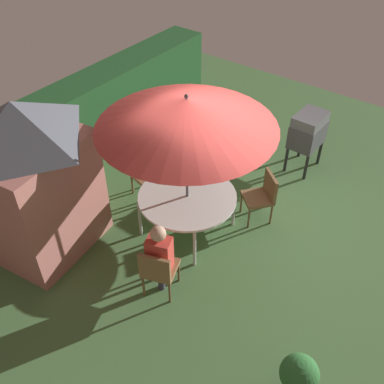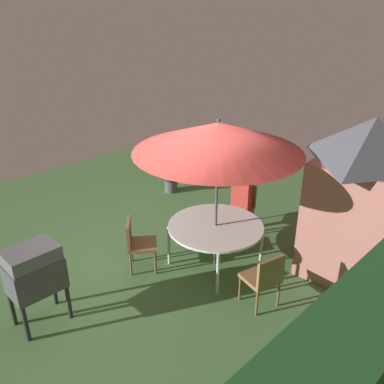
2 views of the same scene
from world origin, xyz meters
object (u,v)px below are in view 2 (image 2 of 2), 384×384
Objects in this scene: person_in_red at (241,194)px; potted_plant_by_shed at (171,175)px; garden_shed at (362,196)px; chair_near_shed at (242,204)px; bbq_grill at (34,271)px; chair_far_side at (137,241)px; chair_toward_hedge at (264,277)px; patio_umbrella at (218,137)px; patio_table at (216,228)px.

potted_plant_by_shed is at bearing -96.65° from person_in_red.
garden_shed is 2.29m from chair_near_shed.
bbq_grill is 1.78m from chair_far_side.
chair_toward_hedge is 1.27× the size of potted_plant_by_shed.
bbq_grill is 1.33× the size of chair_toward_hedge.
patio_umbrella is 2.90× the size of chair_near_shed.
garden_shed reaches higher than bbq_grill.
chair_near_shed is (-1.29, -0.46, -0.19)m from patio_table.
potted_plant_by_shed is 0.56× the size of person_in_red.
chair_toward_hedge reaches higher than potted_plant_by_shed.
chair_near_shed is 0.71× the size of person_in_red.
patio_table is 3.12m from potted_plant_by_shed.
patio_umbrella is 2.90× the size of chair_far_side.
potted_plant_by_shed is at bearing -155.12° from bbq_grill.
garden_shed is 2.09m from chair_toward_hedge.
potted_plant_by_shed is at bearing -94.72° from chair_near_shed.
chair_toward_hedge is 2.26m from person_in_red.
patio_table is at bearing 140.38° from chair_far_side.
chair_near_shed is 1.27× the size of potted_plant_by_shed.
bbq_grill is at bearing -15.68° from patio_table.
chair_far_side is (1.00, -0.83, -0.19)m from patio_table.
bbq_grill is at bearing -15.68° from patio_umbrella.
potted_plant_by_shed is at bearing -118.37° from patio_table.
bbq_grill is 4.67m from potted_plant_by_shed.
person_in_red is at bearing -160.45° from patio_table.
bbq_grill is (2.75, -0.77, -1.41)m from patio_umbrella.
chair_near_shed is (-4.03, 0.31, -0.33)m from bbq_grill.
chair_far_side is at bearing -71.51° from chair_toward_hedge.
bbq_grill reaches higher than chair_near_shed.
chair_far_side and chair_toward_hedge have the same top height.
person_in_red is (0.27, 2.30, 0.37)m from potted_plant_by_shed.
patio_umbrella is (1.56, -1.67, 0.94)m from garden_shed.
patio_umbrella is 3.19m from bbq_grill.
person_in_red is (-1.52, -1.65, 0.26)m from chair_toward_hedge.
potted_plant_by_shed is at bearing -142.47° from chair_far_side.
chair_toward_hedge is at bearing 47.36° from person_in_red.
patio_umbrella is at bearing -46.97° from garden_shed.
patio_table is 1.55m from patio_umbrella.
chair_far_side reaches higher than potted_plant_by_shed.
bbq_grill is at bearing -39.34° from chair_toward_hedge.
patio_umbrella is 2.15m from chair_toward_hedge.
garden_shed is 1.63× the size of patio_table.
bbq_grill reaches higher than potted_plant_by_shed.
patio_umbrella reaches higher than chair_far_side.
potted_plant_by_shed is (-2.47, -1.90, -0.11)m from chair_far_side.
patio_umbrella is 2.17m from chair_far_side.
person_in_red is at bearing -80.41° from garden_shed.
chair_toward_hedge is (0.31, 1.22, -1.74)m from patio_umbrella.
chair_far_side is 1.27× the size of potted_plant_by_shed.
bbq_grill is 4.06m from chair_near_shed.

